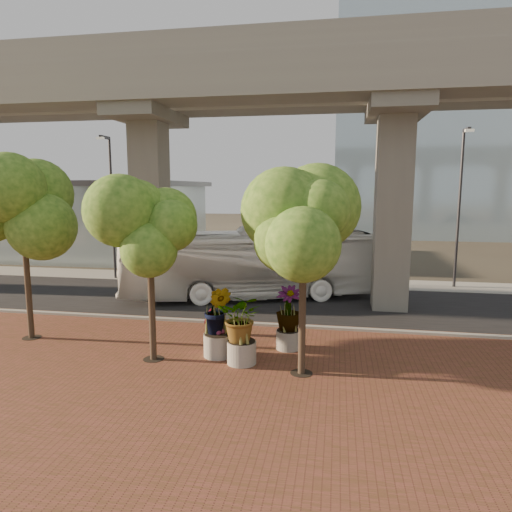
# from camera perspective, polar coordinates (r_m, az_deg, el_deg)

# --- Properties ---
(ground) EXTENTS (160.00, 160.00, 0.00)m
(ground) POSITION_cam_1_polar(r_m,az_deg,el_deg) (21.30, 0.37, -7.19)
(ground) COLOR #373128
(ground) RESTS_ON ground
(brick_plaza) EXTENTS (70.00, 13.00, 0.06)m
(brick_plaza) POSITION_cam_1_polar(r_m,az_deg,el_deg) (13.93, -5.48, -15.84)
(brick_plaza) COLOR brown
(brick_plaza) RESTS_ON ground
(asphalt_road) EXTENTS (90.00, 8.00, 0.04)m
(asphalt_road) POSITION_cam_1_polar(r_m,az_deg,el_deg) (23.20, 1.21, -5.82)
(asphalt_road) COLOR black
(asphalt_road) RESTS_ON ground
(curb_strip) EXTENTS (70.00, 0.25, 0.16)m
(curb_strip) POSITION_cam_1_polar(r_m,az_deg,el_deg) (19.39, -0.65, -8.54)
(curb_strip) COLOR #9D9C92
(curb_strip) RESTS_ON ground
(far_sidewalk) EXTENTS (90.00, 3.00, 0.06)m
(far_sidewalk) POSITION_cam_1_polar(r_m,az_deg,el_deg) (28.51, 2.94, -3.10)
(far_sidewalk) COLOR #9D9C92
(far_sidewalk) RESTS_ON ground
(transit_viaduct) EXTENTS (72.00, 5.60, 12.40)m
(transit_viaduct) POSITION_cam_1_polar(r_m,az_deg,el_deg) (22.53, 1.27, 12.39)
(transit_viaduct) COLOR gray
(transit_viaduct) RESTS_ON ground
(station_pavilion) EXTENTS (23.00, 13.00, 6.30)m
(station_pavilion) POSITION_cam_1_polar(r_m,az_deg,el_deg) (43.23, -22.82, 4.48)
(station_pavilion) COLOR #B1C7CA
(station_pavilion) RESTS_ON ground
(transit_bus) EXTENTS (13.51, 6.90, 3.68)m
(transit_bus) POSITION_cam_1_polar(r_m,az_deg,el_deg) (23.83, -0.80, -0.97)
(transit_bus) COLOR white
(transit_bus) RESTS_ON ground
(fire_hydrant) EXTENTS (0.50, 0.45, 1.01)m
(fire_hydrant) POSITION_cam_1_polar(r_m,az_deg,el_deg) (18.22, -5.61, -8.18)
(fire_hydrant) COLOR maroon
(fire_hydrant) RESTS_ON ground
(planter_front) EXTENTS (2.13, 2.13, 2.35)m
(planter_front) POSITION_cam_1_polar(r_m,az_deg,el_deg) (14.94, -1.82, -8.15)
(planter_front) COLOR #A19B91
(planter_front) RESTS_ON ground
(planter_right) EXTENTS (2.12, 2.12, 2.27)m
(planter_right) POSITION_cam_1_polar(r_m,az_deg,el_deg) (16.30, 4.08, -6.92)
(planter_right) COLOR #A8A298
(planter_right) RESTS_ON ground
(planter_left) EXTENTS (2.22, 2.22, 2.44)m
(planter_left) POSITION_cam_1_polar(r_m,az_deg,el_deg) (15.61, -4.80, -7.22)
(planter_left) COLOR #A5A095
(planter_left) RESTS_ON ground
(street_tree_far_west) EXTENTS (4.09, 4.09, 6.73)m
(street_tree_far_west) POSITION_cam_1_polar(r_m,az_deg,el_deg) (18.98, -27.18, 4.99)
(street_tree_far_west) COLOR #493929
(street_tree_far_west) RESTS_ON ground
(street_tree_near_west) EXTENTS (3.54, 3.54, 5.76)m
(street_tree_near_west) POSITION_cam_1_polar(r_m,az_deg,el_deg) (15.14, -13.18, 2.30)
(street_tree_near_west) COLOR #493929
(street_tree_near_west) RESTS_ON ground
(street_tree_near_east) EXTENTS (4.19, 4.19, 6.51)m
(street_tree_near_east) POSITION_cam_1_polar(r_m,az_deg,el_deg) (13.59, 5.98, 3.75)
(street_tree_near_east) COLOR #493929
(street_tree_near_east) RESTS_ON ground
(streetlamp_west) EXTENTS (0.44, 1.28, 8.82)m
(streetlamp_west) POSITION_cam_1_polar(r_m,az_deg,el_deg) (29.96, -17.68, 6.93)
(streetlamp_west) COLOR #2E2D32
(streetlamp_west) RESTS_ON ground
(streetlamp_east) EXTENTS (0.44, 1.30, 8.95)m
(streetlamp_east) POSITION_cam_1_polar(r_m,az_deg,el_deg) (28.41, 24.17, 6.68)
(streetlamp_east) COLOR #2F2F34
(streetlamp_east) RESTS_ON ground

